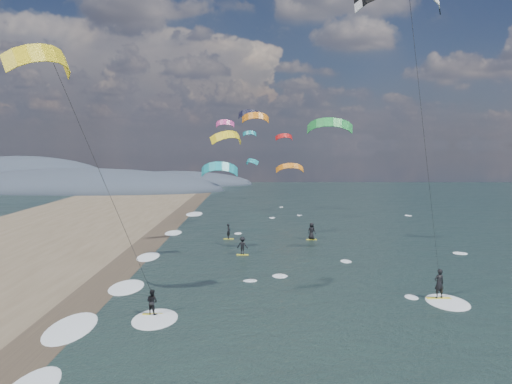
{
  "coord_description": "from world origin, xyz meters",
  "views": [
    {
      "loc": [
        -0.96,
        -24.48,
        9.99
      ],
      "look_at": [
        -1.0,
        12.0,
        7.0
      ],
      "focal_mm": 40.0,
      "sensor_mm": 36.0,
      "label": 1
    }
  ],
  "objects": [
    {
      "name": "bg_kite_field",
      "position": [
        0.06,
        51.88,
        10.83
      ],
      "size": [
        14.58,
        70.87,
        8.62
      ],
      "color": "#D83F8C",
      "rests_on": "ground"
    },
    {
      "name": "kitesurfer_near_a",
      "position": [
        7.68,
        6.96,
        15.18
      ],
      "size": [
        8.02,
        8.53,
        19.28
      ],
      "color": "yellow",
      "rests_on": "ground"
    },
    {
      "name": "kitesurfer_near_b",
      "position": [
        -9.38,
        4.29,
        9.55
      ],
      "size": [
        6.68,
        9.06,
        15.2
      ],
      "color": "yellow",
      "rests_on": "ground"
    },
    {
      "name": "ground",
      "position": [
        0.0,
        0.0,
        0.0
      ],
      "size": [
        260.0,
        260.0,
        0.0
      ],
      "primitive_type": "plane",
      "color": "black",
      "rests_on": "ground"
    },
    {
      "name": "far_kitesurfers",
      "position": [
        0.18,
        31.61,
        0.86
      ],
      "size": [
        9.93,
        9.57,
        1.81
      ],
      "color": "yellow",
      "rests_on": "ground"
    },
    {
      "name": "coastal_hills",
      "position": [
        -44.84,
        107.86,
        0.0
      ],
      "size": [
        80.0,
        41.0,
        15.0
      ],
      "color": "#3D4756",
      "rests_on": "ground"
    },
    {
      "name": "shoreline_surf",
      "position": [
        -10.8,
        14.75,
        0.0
      ],
      "size": [
        2.4,
        79.4,
        0.11
      ],
      "color": "white",
      "rests_on": "ground"
    },
    {
      "name": "wet_sand_strip",
      "position": [
        -12.0,
        10.0,
        0.0
      ],
      "size": [
        3.0,
        240.0,
        0.0
      ],
      "primitive_type": "cube",
      "color": "#382D23",
      "rests_on": "ground"
    }
  ]
}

